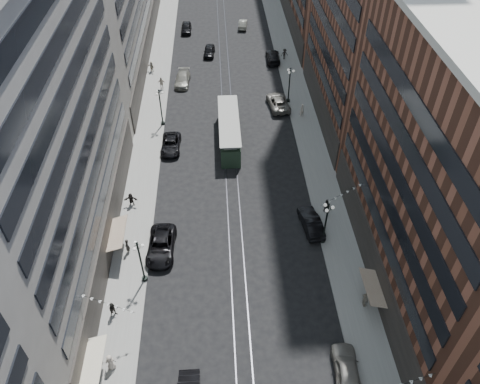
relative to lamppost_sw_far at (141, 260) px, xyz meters
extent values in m
plane|color=black|center=(9.20, 32.00, -3.10)|extent=(220.00, 220.00, 0.00)
cube|color=gray|center=(-1.80, 42.00, -3.02)|extent=(4.00, 180.00, 0.15)
cube|color=gray|center=(20.20, 42.00, -3.02)|extent=(4.00, 180.00, 0.15)
cube|color=#2D2D33|center=(8.50, 42.00, -3.09)|extent=(0.12, 180.00, 0.02)
cube|color=#2D2D33|center=(9.90, 42.00, -3.09)|extent=(0.12, 180.00, 0.02)
cube|color=gray|center=(-7.80, 5.00, 10.90)|extent=(8.00, 36.00, 28.00)
cube|color=brown|center=(26.20, 0.00, 8.90)|extent=(8.00, 30.00, 24.00)
cylinder|color=black|center=(0.00, 0.00, -2.80)|extent=(0.56, 0.56, 0.30)
cylinder|color=black|center=(0.00, 0.00, -0.35)|extent=(0.18, 0.18, 5.20)
sphere|color=black|center=(0.00, 0.00, 2.45)|extent=(0.24, 0.24, 0.24)
sphere|color=white|center=(0.45, 0.00, 2.05)|extent=(0.36, 0.36, 0.36)
sphere|color=white|center=(-0.22, 0.39, 2.05)|extent=(0.36, 0.36, 0.36)
sphere|color=white|center=(-0.22, -0.39, 2.05)|extent=(0.36, 0.36, 0.36)
cylinder|color=black|center=(0.00, 27.00, -2.80)|extent=(0.56, 0.56, 0.30)
cylinder|color=black|center=(0.00, 27.00, -0.35)|extent=(0.18, 0.18, 5.20)
sphere|color=black|center=(0.00, 27.00, 2.45)|extent=(0.24, 0.24, 0.24)
sphere|color=white|center=(0.45, 27.00, 2.05)|extent=(0.36, 0.36, 0.36)
sphere|color=white|center=(-0.22, 27.39, 2.05)|extent=(0.36, 0.36, 0.36)
sphere|color=white|center=(-0.22, 26.61, 2.05)|extent=(0.36, 0.36, 0.36)
cylinder|color=black|center=(18.40, 4.00, -2.80)|extent=(0.56, 0.56, 0.30)
cylinder|color=black|center=(18.40, 4.00, -0.35)|extent=(0.18, 0.18, 5.20)
sphere|color=black|center=(18.40, 4.00, 2.45)|extent=(0.24, 0.24, 0.24)
sphere|color=white|center=(18.85, 4.00, 2.05)|extent=(0.36, 0.36, 0.36)
sphere|color=white|center=(18.18, 4.39, 2.05)|extent=(0.36, 0.36, 0.36)
sphere|color=white|center=(18.18, 3.61, 2.05)|extent=(0.36, 0.36, 0.36)
cylinder|color=black|center=(18.40, 32.00, -2.80)|extent=(0.56, 0.56, 0.30)
cylinder|color=black|center=(18.40, 32.00, -0.35)|extent=(0.18, 0.18, 5.20)
sphere|color=black|center=(18.40, 32.00, 2.45)|extent=(0.24, 0.24, 0.24)
sphere|color=white|center=(18.85, 32.00, 2.05)|extent=(0.36, 0.36, 0.36)
sphere|color=white|center=(18.18, 32.39, 2.05)|extent=(0.36, 0.36, 0.36)
sphere|color=white|center=(18.18, 31.61, 2.05)|extent=(0.36, 0.36, 0.36)
cube|color=#223625|center=(9.20, 22.78, -1.80)|extent=(2.49, 11.94, 2.59)
cube|color=gray|center=(9.20, 22.78, -0.21)|extent=(1.59, 10.94, 0.60)
cube|color=gray|center=(9.20, 22.78, 0.19)|extent=(2.69, 12.14, 0.15)
cylinder|color=black|center=(9.20, 18.30, -2.75)|extent=(2.29, 0.70, 0.70)
cylinder|color=black|center=(9.20, 27.26, -2.75)|extent=(2.29, 0.70, 0.70)
imported|color=black|center=(1.41, 3.71, -2.27)|extent=(3.00, 6.07, 1.65)
imported|color=gray|center=(17.60, -10.69, -2.23)|extent=(2.40, 5.24, 1.74)
imported|color=#B0A292|center=(-1.87, -9.01, -2.05)|extent=(0.92, 0.57, 1.78)
imported|color=black|center=(-2.37, -3.89, -2.08)|extent=(0.96, 0.75, 1.74)
imported|color=#A59C89|center=(20.77, -4.13, -2.05)|extent=(0.65, 1.12, 1.80)
imported|color=black|center=(1.45, 21.32, -2.37)|extent=(2.56, 5.31, 1.46)
imported|color=gray|center=(2.40, 38.44, -2.33)|extent=(2.56, 5.46, 1.54)
imported|color=black|center=(2.40, 58.03, -2.30)|extent=(1.92, 4.68, 1.59)
imported|color=black|center=(17.47, 6.17, -2.26)|extent=(2.44, 5.25, 1.66)
imported|color=slate|center=(16.73, 30.83, -2.28)|extent=(3.39, 6.16, 1.63)
imported|color=black|center=(17.53, 45.40, -2.30)|extent=(2.42, 5.59, 1.60)
imported|color=black|center=(6.67, 48.15, -2.34)|extent=(2.21, 4.59, 1.51)
imported|color=slate|center=(13.24, 59.32, -2.39)|extent=(1.98, 4.44, 1.42)
imported|color=black|center=(-2.47, 10.74, -2.11)|extent=(1.58, 0.54, 1.68)
imported|color=#A89C8B|center=(-0.77, 36.82, -1.98)|extent=(1.14, 0.52, 1.93)
imported|color=black|center=(19.59, 8.49, -2.06)|extent=(0.96, 0.91, 1.76)
imported|color=beige|center=(19.82, 28.04, -1.98)|extent=(0.84, 0.75, 1.92)
imported|color=black|center=(19.55, 45.68, -2.03)|extent=(1.25, 0.67, 1.84)
imported|color=black|center=(-2.03, 3.64, -2.03)|extent=(0.54, 0.73, 1.83)
imported|color=#A69D89|center=(-2.82, 42.51, -2.09)|extent=(1.50, 1.38, 1.71)
camera|label=1|loc=(7.81, -28.58, 34.52)|focal=35.00mm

